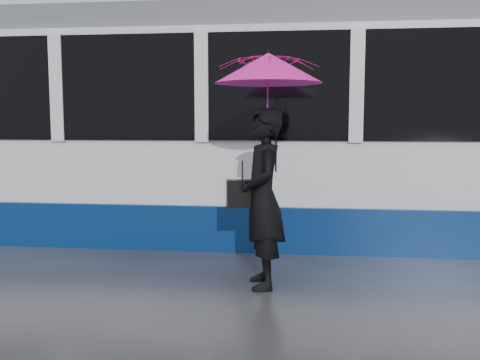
# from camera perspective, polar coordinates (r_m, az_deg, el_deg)

# --- Properties ---
(ground) EXTENTS (90.00, 90.00, 0.00)m
(ground) POSITION_cam_1_polar(r_m,az_deg,el_deg) (6.24, -10.14, -10.13)
(ground) COLOR #27272B
(ground) RESTS_ON ground
(rails) EXTENTS (34.00, 1.51, 0.02)m
(rails) POSITION_cam_1_polar(r_m,az_deg,el_deg) (8.58, -5.26, -5.45)
(rails) COLOR #3F3D38
(rails) RESTS_ON ground
(tram) EXTENTS (26.00, 2.56, 3.35)m
(tram) POSITION_cam_1_polar(r_m,az_deg,el_deg) (8.30, 14.90, 5.29)
(tram) COLOR white
(tram) RESTS_ON ground
(woman) EXTENTS (0.60, 0.78, 1.89)m
(woman) POSITION_cam_1_polar(r_m,az_deg,el_deg) (5.61, 2.45, -1.97)
(woman) COLOR black
(woman) RESTS_ON ground
(umbrella) EXTENTS (1.34, 1.34, 1.28)m
(umbrella) POSITION_cam_1_polar(r_m,az_deg,el_deg) (5.56, 3.03, 9.62)
(umbrella) COLOR #FF1589
(umbrella) RESTS_ON ground
(handbag) EXTENTS (0.36, 0.22, 0.47)m
(handbag) POSITION_cam_1_polar(r_m,az_deg,el_deg) (5.64, 0.24, -1.45)
(handbag) COLOR black
(handbag) RESTS_ON ground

